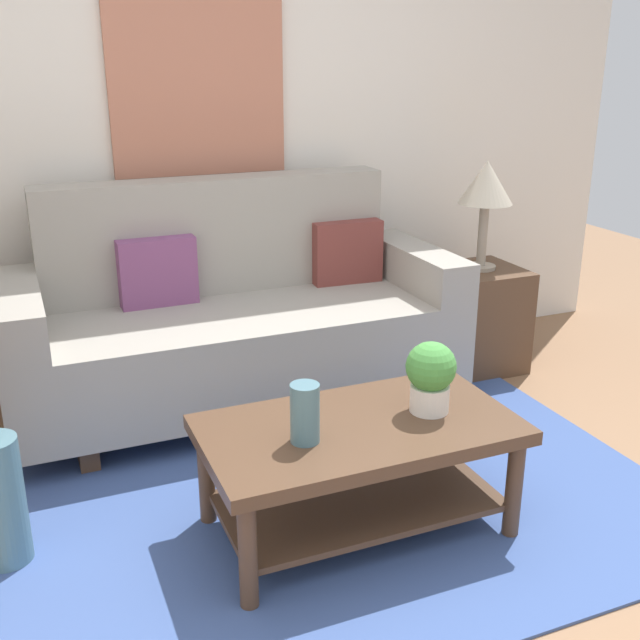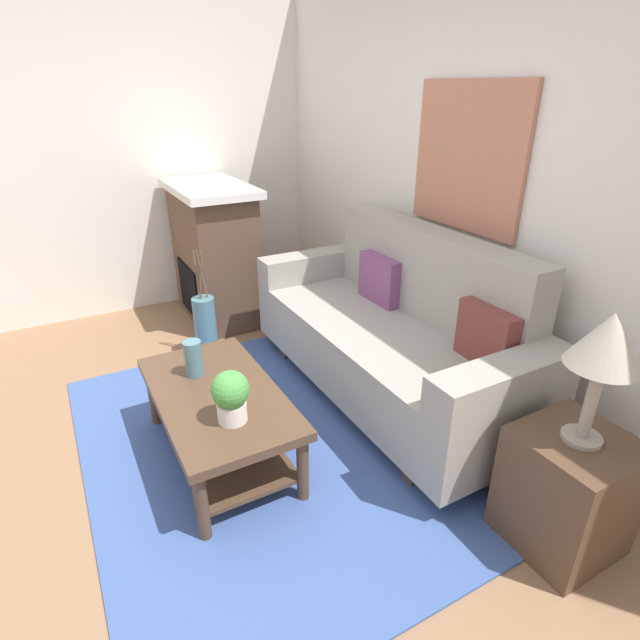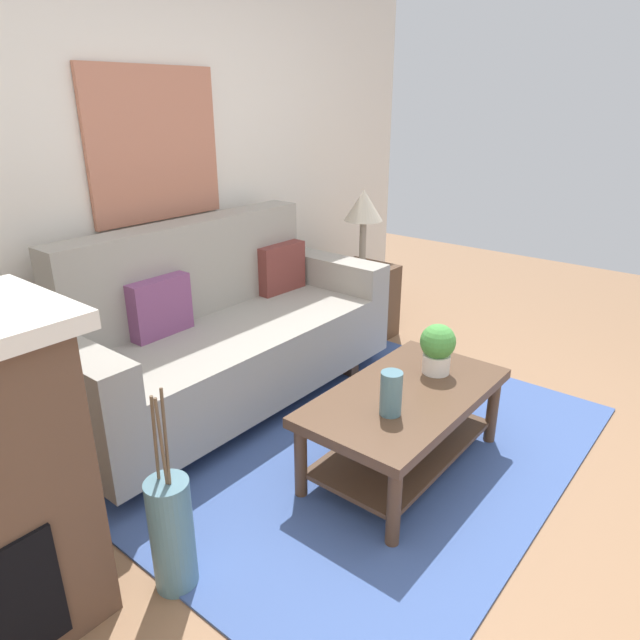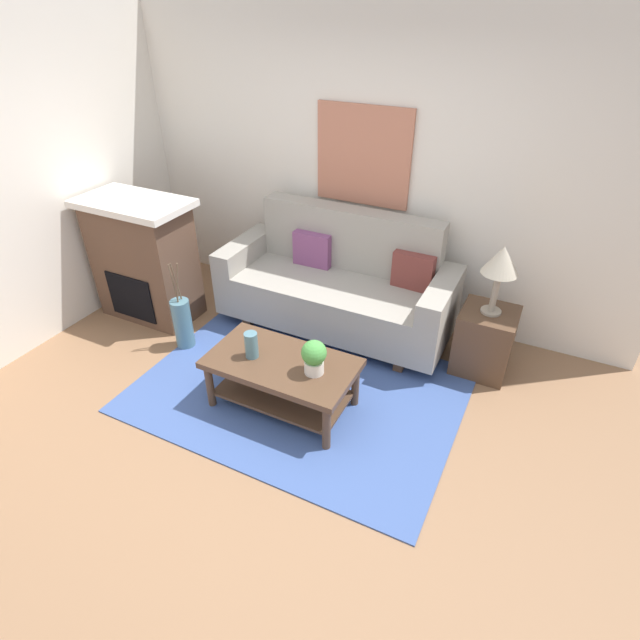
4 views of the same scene
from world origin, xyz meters
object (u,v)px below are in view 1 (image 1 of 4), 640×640
at_px(tabletop_vase, 305,413).
at_px(floor_vase, 0,503).
at_px(table_lamp, 486,187).
at_px(throw_pillow_plum, 157,271).
at_px(side_table, 477,318).
at_px(framed_painting, 198,87).
at_px(coffee_table, 358,453).
at_px(couch, 234,321).
at_px(throw_pillow_maroon, 346,252).
at_px(potted_plant_tabletop, 431,375).

distance_m(tabletop_vase, floor_vase, 1.06).
bearing_deg(table_lamp, throw_pillow_plum, 173.95).
relative_size(side_table, framed_painting, 0.64).
bearing_deg(coffee_table, side_table, 42.30).
relative_size(couch, floor_vase, 4.50).
height_order(throw_pillow_plum, tabletop_vase, throw_pillow_plum).
distance_m(throw_pillow_maroon, side_table, 0.83).
relative_size(throw_pillow_maroon, table_lamp, 0.63).
height_order(throw_pillow_maroon, floor_vase, throw_pillow_maroon).
height_order(table_lamp, framed_painting, framed_painting).
bearing_deg(floor_vase, throw_pillow_plum, 53.85).
bearing_deg(potted_plant_tabletop, coffee_table, 178.16).
relative_size(throw_pillow_plum, side_table, 0.64).
distance_m(couch, throw_pillow_plum, 0.43).
relative_size(tabletop_vase, table_lamp, 0.36).
bearing_deg(tabletop_vase, table_lamp, 38.89).
relative_size(throw_pillow_maroon, framed_painting, 0.41).
bearing_deg(framed_painting, floor_vase, -128.15).
height_order(tabletop_vase, floor_vase, tabletop_vase).
bearing_deg(framed_painting, coffee_table, -86.67).
bearing_deg(framed_painting, potted_plant_tabletop, -77.52).
relative_size(potted_plant_tabletop, floor_vase, 0.56).
distance_m(tabletop_vase, table_lamp, 1.95).
bearing_deg(couch, throw_pillow_plum, 158.71).
distance_m(floor_vase, framed_painting, 2.16).
bearing_deg(throw_pillow_plum, framed_painting, 46.39).
bearing_deg(throw_pillow_plum, potted_plant_tabletop, -62.44).
xyz_separation_m(throw_pillow_plum, framed_painting, (0.32, 0.34, 0.81)).
xyz_separation_m(throw_pillow_maroon, potted_plant_tabletop, (-0.28, -1.33, -0.11)).
relative_size(couch, potted_plant_tabletop, 8.05).
distance_m(couch, tabletop_vase, 1.25).
height_order(throw_pillow_maroon, coffee_table, throw_pillow_maroon).
bearing_deg(framed_painting, throw_pillow_maroon, -27.69).
bearing_deg(tabletop_vase, throw_pillow_maroon, 60.56).
relative_size(throw_pillow_plum, framed_painting, 0.41).
height_order(couch, table_lamp, table_lamp).
bearing_deg(throw_pillow_maroon, potted_plant_tabletop, -101.86).
bearing_deg(potted_plant_tabletop, throw_pillow_plum, 117.56).
height_order(throw_pillow_plum, floor_vase, throw_pillow_plum).
relative_size(throw_pillow_maroon, tabletop_vase, 1.76).
relative_size(couch, throw_pillow_plum, 5.86).
xyz_separation_m(throw_pillow_plum, throw_pillow_maroon, (0.97, 0.00, 0.00)).
height_order(coffee_table, table_lamp, table_lamp).
relative_size(tabletop_vase, framed_painting, 0.24).
relative_size(throw_pillow_maroon, coffee_table, 0.33).
relative_size(couch, coffee_table, 1.92).
bearing_deg(tabletop_vase, side_table, 38.89).
distance_m(potted_plant_tabletop, table_lamp, 1.57).
height_order(throw_pillow_maroon, tabletop_vase, throw_pillow_maroon).
bearing_deg(table_lamp, coffee_table, -137.70).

